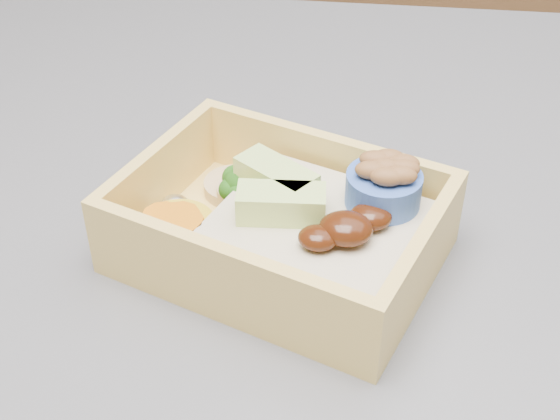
# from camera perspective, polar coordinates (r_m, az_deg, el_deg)

# --- Properties ---
(bento_box) EXTENTS (0.20, 0.18, 0.06)m
(bento_box) POSITION_cam_1_polar(r_m,az_deg,el_deg) (0.43, 0.78, -1.22)
(bento_box) COLOR #F0C863
(bento_box) RESTS_ON island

